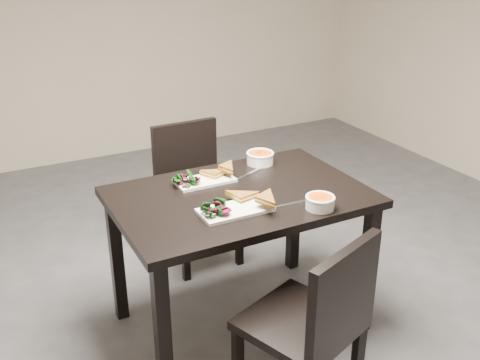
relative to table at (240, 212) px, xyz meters
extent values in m
plane|color=#47474C|center=(0.17, 0.29, -0.65)|extent=(5.00, 5.00, 0.00)
cube|color=black|center=(0.00, 0.00, 0.08)|extent=(1.20, 0.80, 0.04)
cube|color=black|center=(-0.54, -0.34, -0.30)|extent=(0.06, 0.06, 0.71)
cube|color=black|center=(0.54, -0.34, -0.30)|extent=(0.06, 0.06, 0.71)
cube|color=black|center=(-0.54, 0.34, -0.30)|extent=(0.06, 0.06, 0.71)
cube|color=black|center=(0.54, 0.34, -0.30)|extent=(0.06, 0.06, 0.71)
cube|color=black|center=(-0.05, -0.62, -0.22)|extent=(0.54, 0.54, 0.04)
cube|color=black|center=(0.06, -0.39, -0.45)|extent=(0.05, 0.05, 0.41)
cube|color=black|center=(0.02, -0.80, 0.00)|extent=(0.41, 0.18, 0.40)
cube|color=black|center=(0.08, 0.69, -0.22)|extent=(0.43, 0.43, 0.04)
cube|color=black|center=(-0.10, 0.50, -0.45)|extent=(0.04, 0.04, 0.41)
cube|color=black|center=(0.26, 0.51, -0.45)|extent=(0.04, 0.04, 0.41)
cube|color=black|center=(-0.11, 0.86, -0.45)|extent=(0.04, 0.04, 0.41)
cube|color=black|center=(0.25, 0.87, -0.45)|extent=(0.04, 0.04, 0.41)
cube|color=black|center=(0.07, 0.88, 0.00)|extent=(0.42, 0.05, 0.40)
cube|color=white|center=(-0.11, -0.16, 0.11)|extent=(0.33, 0.16, 0.02)
cylinder|color=white|center=(0.25, -0.31, 0.12)|extent=(0.13, 0.13, 0.05)
cylinder|color=#DE480A|center=(0.25, -0.31, 0.15)|extent=(0.11, 0.11, 0.02)
torus|color=white|center=(0.25, -0.31, 0.15)|extent=(0.14, 0.14, 0.01)
cube|color=silver|center=(0.15, -0.21, 0.10)|extent=(0.18, 0.02, 0.00)
cube|color=white|center=(-0.09, 0.20, 0.11)|extent=(0.29, 0.15, 0.01)
cylinder|color=white|center=(0.28, 0.29, 0.13)|extent=(0.14, 0.14, 0.06)
cylinder|color=#DE480A|center=(0.28, 0.29, 0.15)|extent=(0.12, 0.12, 0.02)
torus|color=white|center=(0.28, 0.29, 0.16)|extent=(0.15, 0.15, 0.01)
cube|color=silver|center=(0.15, 0.19, 0.10)|extent=(0.17, 0.08, 0.00)
camera|label=1|loc=(-1.12, -2.14, 1.21)|focal=41.64mm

